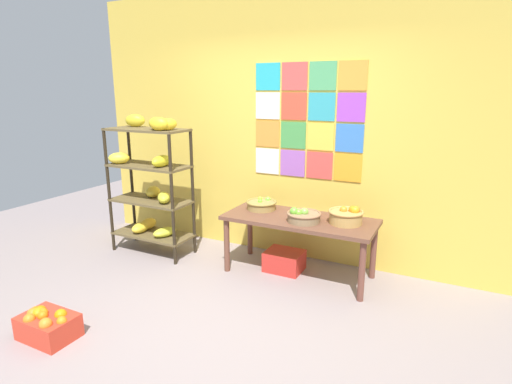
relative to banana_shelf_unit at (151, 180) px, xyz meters
The scene contains 9 objects.
ground 1.88m from the banana_shelf_unit, 36.39° to the right, with size 9.29×9.29×0.00m, color gray.
back_wall_with_art 1.63m from the banana_shelf_unit, 27.10° to the left, with size 4.91×0.07×2.98m.
banana_shelf_unit is the anchor object (origin of this frame).
display_table 1.80m from the banana_shelf_unit, ahead, with size 1.54×0.65×0.62m.
fruit_basket_right 2.25m from the banana_shelf_unit, ahead, with size 0.34×0.34×0.18m.
fruit_basket_back_right 1.33m from the banana_shelf_unit, 12.96° to the left, with size 0.33×0.33×0.12m.
fruit_basket_left 1.85m from the banana_shelf_unit, ahead, with size 0.34×0.34×0.15m.
produce_crate_under_table 1.78m from the banana_shelf_unit, ahead, with size 0.39×0.31×0.21m, color red.
orange_crate_foreground 1.96m from the banana_shelf_unit, 76.53° to the right, with size 0.43×0.30×0.24m.
Camera 1 is at (1.81, -2.56, 1.89)m, focal length 28.64 mm.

